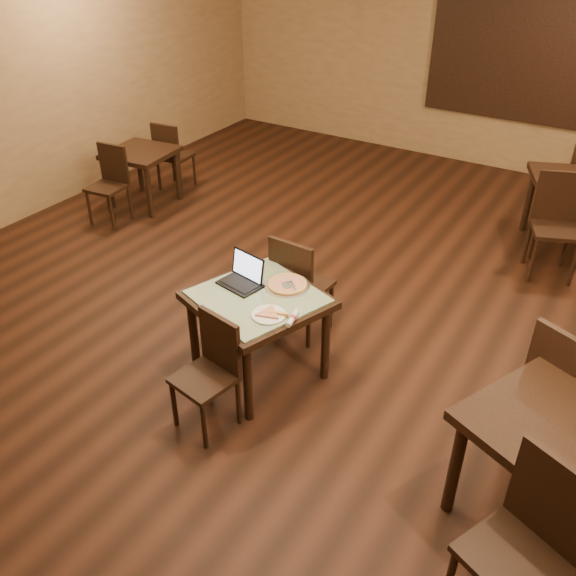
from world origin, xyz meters
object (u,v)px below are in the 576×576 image
Objects in this scene: chair_main_far at (298,282)px; pizza_pan at (287,285)px; other_table_a_chair_near at (556,218)px; other_table_a at (573,191)px; other_table_b at (141,160)px; tiled_table at (258,307)px; laptop at (244,276)px; chair_main_near at (212,366)px; other_table_b_chair_near at (110,179)px; other_table_c_chair_far at (564,388)px; other_table_b_chair_far at (171,153)px; other_table_c_chair_near at (530,539)px; other_table_c at (553,443)px.

pizza_pan is (0.13, -0.37, 0.21)m from chair_main_far.
other_table_a_chair_near is at bearing 60.98° from pizza_pan.
other_table_a is at bearing -115.82° from chair_main_far.
other_table_b is (-4.75, -0.97, -0.01)m from other_table_a_chair_near.
other_table_a is (1.68, 2.99, 0.12)m from chair_main_far.
tiled_table is 3.17× the size of laptop.
chair_main_near is at bearing 94.40° from chair_main_far.
other_table_c_chair_far is at bearing -18.05° from other_table_b_chair_near.
chair_main_near is at bearing -46.16° from other_table_b.
other_table_a is at bearing 17.92° from other_table_b_chair_near.
chair_main_far is (-0.02, 1.24, 0.05)m from chair_main_near.
other_table_a is 3.31m from other_table_c_chair_far.
chair_main_near is 0.98× the size of other_table_b_chair_far.
tiled_table is 1.09× the size of other_table_c_chair_near.
other_table_c_chair_near reaches higher than other_table_a.
other_table_b is at bearing 157.89° from laptop.
other_table_a_chair_near is at bearing 124.72° from other_table_c.
other_table_b is 0.91× the size of other_table_b_chair_far.
other_table_c is (2.14, -0.54, -0.07)m from pizza_pan.
chair_main_far is 0.61m from laptop.
other_table_b_chair_far is at bearing 176.13° from other_table_c.
other_table_b_chair_far is at bearing 170.97° from other_table_a.
chair_main_far is at bearing 17.02° from other_table_c_chair_far.
other_table_c_chair_near is at bearing -30.07° from other_table_b_chair_near.
other_table_c_chair_near is at bearing -2.63° from tiled_table.
laptop reaches higher than other_table_b_chair_far.
other_table_b_chair_far is at bearing 160.29° from tiled_table.
other_table_c_chair_near reaches higher than other_table_a_chair_near.
other_table_b is (-4.79, -1.60, -0.09)m from other_table_a.
other_table_b is 0.71× the size of other_table_c.
other_table_b_chair_near is at bearing 174.41° from tiled_table.
chair_main_far is 0.45m from pizza_pan.
other_table_a_chair_near is at bearing -53.59° from other_table_c_chair_far.
other_table_a_chair_near is (1.63, 3.60, 0.09)m from chair_main_near.
other_table_c_chair_far reaches higher than pizza_pan.
laptop reaches higher than chair_main_far.
pizza_pan is at bearing 112.04° from chair_main_far.
other_table_c_chair_far is at bearing 2.69° from pizza_pan.
tiled_table is 3.45m from other_table_b_chair_near.
other_table_b_chair_near is at bearing 156.70° from chair_main_near.
other_table_c_chair_near is at bearing -11.61° from laptop.
other_table_c_chair_far reaches higher than other_table_c.
other_table_b_chair_far is at bearing 171.25° from other_table_c_chair_near.
other_table_b is (-2.91, 1.90, -0.23)m from laptop.
other_table_b_chair_near is at bearing -177.56° from other_table_a.
other_table_b_chair_far is 0.78× the size of other_table_c.
tiled_table is 1.00× the size of other_table_c.
other_table_c is 0.65m from other_table_c_chair_far.
laptop reaches higher than other_table_a.
other_table_a_chair_near is 1.27× the size of other_table_b.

